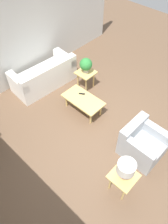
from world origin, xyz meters
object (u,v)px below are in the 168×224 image
at_px(armchair, 142,143).
at_px(coffee_table, 83,100).
at_px(side_table_plant, 86,75).
at_px(side_table_lamp, 123,178).
at_px(table_lamp, 126,168).
at_px(potted_plant, 86,65).
at_px(sofa, 45,77).

height_order(armchair, coffee_table, armchair).
bearing_deg(side_table_plant, side_table_lamp, 145.86).
height_order(armchair, table_lamp, table_lamp).
height_order(armchair, side_table_lamp, armchair).
bearing_deg(side_table_lamp, potted_plant, -34.14).
distance_m(coffee_table, side_table_lamp, 2.29).
height_order(coffee_table, potted_plant, potted_plant).
height_order(coffee_table, table_lamp, table_lamp).
bearing_deg(sofa, coffee_table, 94.60).
relative_size(sofa, armchair, 2.18).
relative_size(armchair, side_table_lamp, 1.58).
bearing_deg(table_lamp, side_table_plant, -34.14).
bearing_deg(armchair, coffee_table, 89.48).
xyz_separation_m(armchair, side_table_lamp, (-0.21, 0.99, 0.13)).
xyz_separation_m(coffee_table, side_table_plant, (0.59, -0.74, 0.08)).
bearing_deg(table_lamp, side_table_lamp, -135.00).
bearing_deg(potted_plant, sofa, 39.02).
xyz_separation_m(sofa, potted_plant, (-0.94, -0.76, 0.49)).
xyz_separation_m(coffee_table, table_lamp, (-2.04, 1.04, 0.48)).
relative_size(sofa, table_lamp, 4.21).
distance_m(side_table_plant, potted_plant, 0.35).
xyz_separation_m(side_table_plant, side_table_lamp, (-2.63, 1.79, 0.00)).
xyz_separation_m(sofa, coffee_table, (-1.53, -0.02, 0.06)).
bearing_deg(potted_plant, side_table_lamp, 145.86).
height_order(side_table_lamp, table_lamp, table_lamp).
height_order(sofa, side_table_plant, sofa).
distance_m(coffee_table, side_table_plant, 0.95).
bearing_deg(side_table_plant, coffee_table, 128.74).
bearing_deg(table_lamp, sofa, -16.01).
xyz_separation_m(armchair, potted_plant, (2.43, -0.79, 0.48)).
relative_size(sofa, side_table_plant, 3.46).
relative_size(coffee_table, potted_plant, 2.45).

